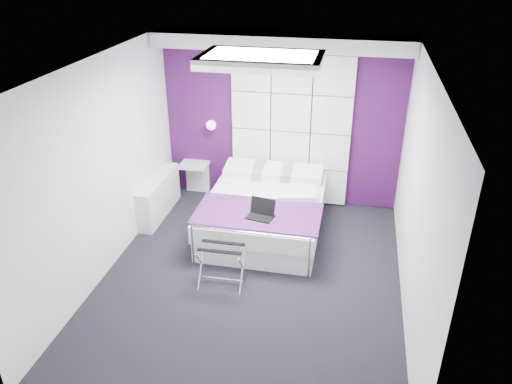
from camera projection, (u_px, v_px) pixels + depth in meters
floor at (251, 278)px, 6.15m from camera, size 4.40×4.40×0.00m
ceiling at (250, 67)px, 4.97m from camera, size 4.40×4.40×0.00m
wall_back at (282, 121)px, 7.48m from camera, size 3.60×0.00×3.60m
wall_left at (102, 170)px, 5.89m from camera, size 0.00×4.40×4.40m
wall_right at (418, 199)px, 5.24m from camera, size 0.00×4.40×4.40m
accent_wall at (281, 121)px, 7.47m from camera, size 3.58×0.02×2.58m
soffit at (281, 42)px, 6.72m from camera, size 3.58×0.50×0.20m
headboard at (291, 131)px, 7.46m from camera, size 1.80×0.08×2.30m
skylight at (261, 59)px, 5.52m from camera, size 1.36×0.86×0.12m
wall_lamp at (212, 124)px, 7.59m from camera, size 0.15×0.15×0.15m
radiator at (159, 196)px, 7.46m from camera, size 0.22×1.20×0.60m
bed at (265, 212)px, 7.03m from camera, size 1.64×1.97×0.70m
nightstand at (194, 165)px, 7.92m from camera, size 0.44×0.34×0.05m
luggage_rack at (222, 265)px, 5.96m from camera, size 0.53×0.39×0.52m
laptop at (261, 212)px, 6.39m from camera, size 0.33×0.24×0.24m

